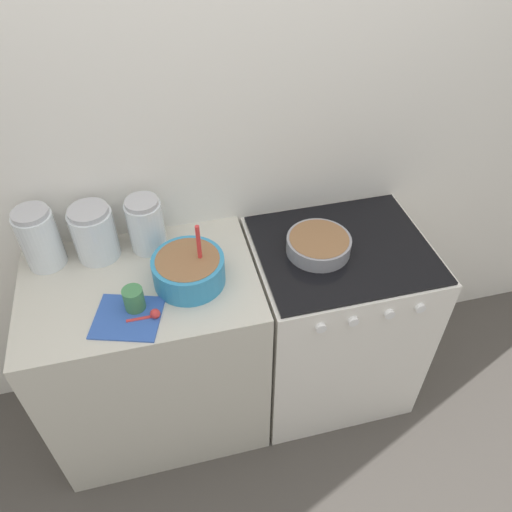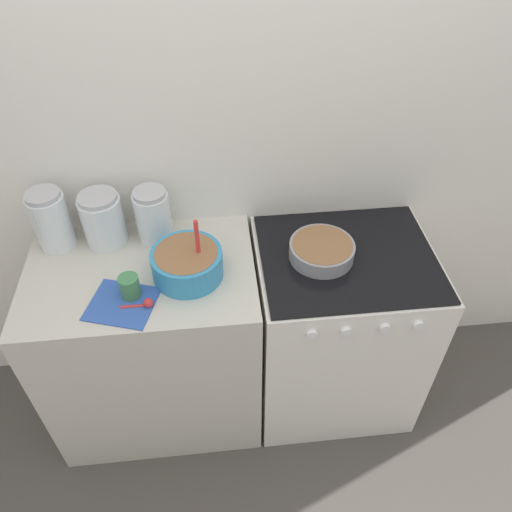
# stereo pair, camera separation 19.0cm
# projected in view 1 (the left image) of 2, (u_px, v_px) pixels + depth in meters

# --- Properties ---
(ground_plane) EXTENTS (12.00, 12.00, 0.00)m
(ground_plane) POSITION_uv_depth(u_px,v_px,m) (269.00, 446.00, 2.36)
(ground_plane) COLOR #4C4742
(wall_back) EXTENTS (4.78, 0.05, 2.40)m
(wall_back) POSITION_uv_depth(u_px,v_px,m) (234.00, 158.00, 1.99)
(wall_back) COLOR white
(wall_back) RESTS_ON ground_plane
(countertop_cabinet) EXTENTS (0.89, 0.60, 0.92)m
(countertop_cabinet) POSITION_uv_depth(u_px,v_px,m) (155.00, 356.00, 2.18)
(countertop_cabinet) COLOR beige
(countertop_cabinet) RESTS_ON ground_plane
(stove) EXTENTS (0.72, 0.62, 0.92)m
(stove) POSITION_uv_depth(u_px,v_px,m) (332.00, 321.00, 2.33)
(stove) COLOR white
(stove) RESTS_ON ground_plane
(mixing_bowl) EXTENTS (0.27, 0.27, 0.26)m
(mixing_bowl) POSITION_uv_depth(u_px,v_px,m) (189.00, 269.00, 1.83)
(mixing_bowl) COLOR #338CBF
(mixing_bowl) RESTS_ON countertop_cabinet
(baking_pan) EXTENTS (0.26, 0.26, 0.07)m
(baking_pan) POSITION_uv_depth(u_px,v_px,m) (319.00, 244.00, 1.97)
(baking_pan) COLOR gray
(baking_pan) RESTS_ON stove
(storage_jar_left) EXTENTS (0.15, 0.15, 0.25)m
(storage_jar_left) POSITION_uv_depth(u_px,v_px,m) (41.00, 242.00, 1.88)
(storage_jar_left) COLOR silver
(storage_jar_left) RESTS_ON countertop_cabinet
(storage_jar_middle) EXTENTS (0.17, 0.17, 0.22)m
(storage_jar_middle) POSITION_uv_depth(u_px,v_px,m) (95.00, 236.00, 1.92)
(storage_jar_middle) COLOR silver
(storage_jar_middle) RESTS_ON countertop_cabinet
(storage_jar_right) EXTENTS (0.14, 0.14, 0.23)m
(storage_jar_right) POSITION_uv_depth(u_px,v_px,m) (146.00, 227.00, 1.95)
(storage_jar_right) COLOR silver
(storage_jar_right) RESTS_ON countertop_cabinet
(tin_can) EXTENTS (0.07, 0.07, 0.09)m
(tin_can) POSITION_uv_depth(u_px,v_px,m) (134.00, 299.00, 1.74)
(tin_can) COLOR #3F7F4C
(tin_can) RESTS_ON countertop_cabinet
(recipe_page) EXTENTS (0.28, 0.26, 0.01)m
(recipe_page) POSITION_uv_depth(u_px,v_px,m) (128.00, 317.00, 1.74)
(recipe_page) COLOR #3359B2
(recipe_page) RESTS_ON countertop_cabinet
(measuring_spoon) EXTENTS (0.12, 0.04, 0.04)m
(measuring_spoon) POSITION_uv_depth(u_px,v_px,m) (152.00, 315.00, 1.73)
(measuring_spoon) COLOR red
(measuring_spoon) RESTS_ON countertop_cabinet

